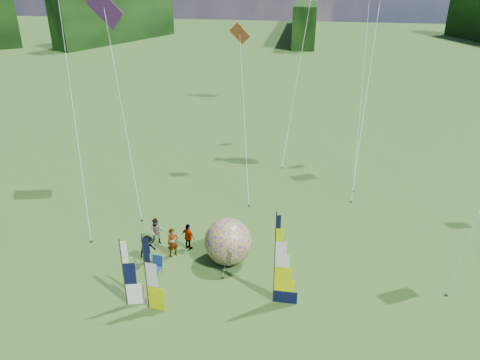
# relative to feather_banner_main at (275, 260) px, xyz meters

# --- Properties ---
(ground) EXTENTS (220.00, 220.00, 0.00)m
(ground) POSITION_rel_feather_banner_main_xyz_m (-0.82, -2.46, -2.35)
(ground) COLOR #497027
(ground) RESTS_ON ground
(treeline_ring) EXTENTS (210.00, 210.00, 8.00)m
(treeline_ring) POSITION_rel_feather_banner_main_xyz_m (-0.82, -2.46, 1.65)
(treeline_ring) COLOR #1E4A13
(treeline_ring) RESTS_ON ground
(feather_banner_main) EXTENTS (1.28, 0.11, 4.70)m
(feather_banner_main) POSITION_rel_feather_banner_main_xyz_m (0.00, 0.00, 0.00)
(feather_banner_main) COLOR black
(feather_banner_main) RESTS_ON ground
(side_banner_left) EXTENTS (1.06, 0.26, 3.84)m
(side_banner_left) POSITION_rel_feather_banner_main_xyz_m (-5.64, -1.30, -0.43)
(side_banner_left) COLOR #D4DD01
(side_banner_left) RESTS_ON ground
(side_banner_far) EXTENTS (1.02, 0.32, 3.49)m
(side_banner_far) POSITION_rel_feather_banner_main_xyz_m (-6.72, -1.24, -0.61)
(side_banner_far) COLOR white
(side_banner_far) RESTS_ON ground
(bol_inflatable) EXTENTS (2.59, 2.59, 2.48)m
(bol_inflatable) POSITION_rel_feather_banner_main_xyz_m (-2.66, 2.86, -1.11)
(bol_inflatable) COLOR #20128B
(bol_inflatable) RESTS_ON ground
(spectator_a) EXTENTS (0.73, 0.67, 1.66)m
(spectator_a) POSITION_rel_feather_banner_main_xyz_m (-5.69, 2.94, -1.52)
(spectator_a) COLOR #66594C
(spectator_a) RESTS_ON ground
(spectator_b) EXTENTS (0.80, 0.43, 1.59)m
(spectator_b) POSITION_rel_feather_banner_main_xyz_m (-6.93, 3.96, -1.56)
(spectator_b) COLOR #66594C
(spectator_b) RESTS_ON ground
(spectator_c) EXTENTS (0.87, 1.12, 1.64)m
(spectator_c) POSITION_rel_feather_banner_main_xyz_m (-6.80, 2.07, -1.53)
(spectator_c) COLOR #66594C
(spectator_c) RESTS_ON ground
(spectator_d) EXTENTS (0.98, 0.77, 1.56)m
(spectator_d) POSITION_rel_feather_banner_main_xyz_m (-5.03, 3.70, -1.57)
(spectator_d) COLOR #66594C
(spectator_d) RESTS_ON ground
(camp_chair) EXTENTS (0.70, 0.70, 1.04)m
(camp_chair) POSITION_rel_feather_banner_main_xyz_m (-6.09, 1.12, -1.83)
(camp_chair) COLOR navy
(camp_chair) RESTS_ON ground
(kite_whale) EXTENTS (7.39, 15.37, 23.22)m
(kite_whale) POSITION_rel_feather_banner_main_xyz_m (4.73, 18.14, 9.26)
(kite_whale) COLOR black
(kite_whale) RESTS_ON ground
(kite_rainbow_delta) EXTENTS (11.51, 13.29, 14.23)m
(kite_rainbow_delta) POSITION_rel_feather_banner_main_xyz_m (-10.50, 9.39, 4.76)
(kite_rainbow_delta) COLOR red
(kite_rainbow_delta) RESTS_ON ground
(small_kite_red) EXTENTS (6.86, 10.94, 11.11)m
(small_kite_red) POSITION_rel_feather_banner_main_xyz_m (-3.28, 12.83, 3.20)
(small_kite_red) COLOR #C54A2A
(small_kite_red) RESTS_ON ground
(small_kite_orange) EXTENTS (4.10, 12.12, 14.01)m
(small_kite_orange) POSITION_rel_feather_banner_main_xyz_m (4.97, 15.53, 4.65)
(small_kite_orange) COLOR orange
(small_kite_orange) RESTS_ON ground
(small_kite_pink) EXTENTS (6.35, 9.95, 17.36)m
(small_kite_pink) POSITION_rel_feather_banner_main_xyz_m (-12.49, 7.09, 6.33)
(small_kite_pink) COLOR #F04EBC
(small_kite_pink) RESTS_ON ground
(small_kite_green) EXTENTS (6.57, 13.07, 18.16)m
(small_kite_green) POSITION_rel_feather_banner_main_xyz_m (0.25, 20.66, 6.73)
(small_kite_green) COLOR green
(small_kite_green) RESTS_ON ground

